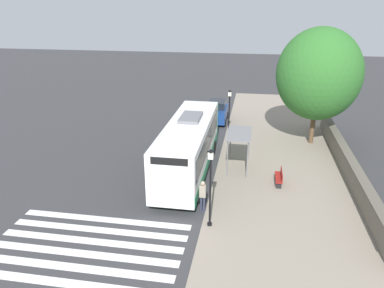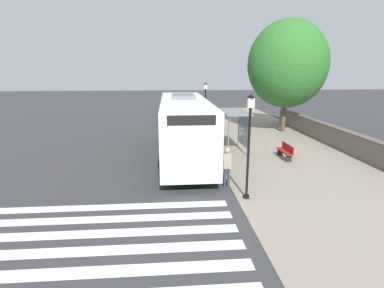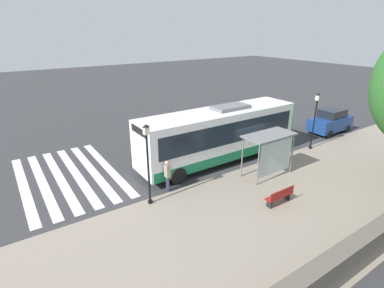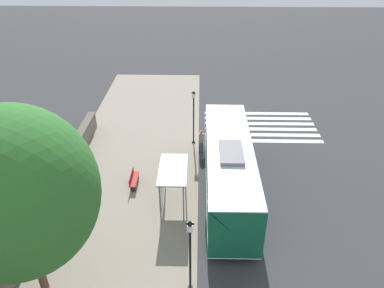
{
  "view_description": "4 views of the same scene",
  "coord_description": "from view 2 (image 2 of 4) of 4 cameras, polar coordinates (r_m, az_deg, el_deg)",
  "views": [
    {
      "loc": [
        -2.26,
        23.86,
        10.68
      ],
      "look_at": [
        1.47,
        2.03,
        2.21
      ],
      "focal_mm": 35.0,
      "sensor_mm": 36.0,
      "label": 1
    },
    {
      "loc": [
        2.69,
        18.69,
        5.06
      ],
      "look_at": [
        1.43,
        2.72,
        1.1
      ],
      "focal_mm": 28.0,
      "sensor_mm": 36.0,
      "label": 2
    },
    {
      "loc": [
        -12.39,
        13.17,
        8.27
      ],
      "look_at": [
        0.5,
        4.5,
        2.25
      ],
      "focal_mm": 28.0,
      "sensor_mm": 36.0,
      "label": 3
    },
    {
      "loc": [
        0.01,
        -16.69,
        14.43
      ],
      "look_at": [
        -0.41,
        3.11,
        2.59
      ],
      "focal_mm": 35.0,
      "sensor_mm": 36.0,
      "label": 4
    }
  ],
  "objects": [
    {
      "name": "bus",
      "position": [
        17.52,
        -1.5,
        3.45
      ],
      "size": [
        2.74,
        11.14,
        3.66
      ],
      "color": "white",
      "rests_on": "ground"
    },
    {
      "name": "shade_tree",
      "position": [
        26.08,
        17.7,
        14.26
      ],
      "size": [
        6.34,
        6.34,
        9.02
      ],
      "color": "brown",
      "rests_on": "ground"
    },
    {
      "name": "crosswalk_stripes",
      "position": [
        9.98,
        -18.08,
        -17.31
      ],
      "size": [
        9.0,
        5.25,
        0.01
      ],
      "color": "silver",
      "rests_on": "ground"
    },
    {
      "name": "bench",
      "position": [
        18.32,
        17.38,
        -1.27
      ],
      "size": [
        0.4,
        1.68,
        0.88
      ],
      "color": "maroon",
      "rests_on": "ground"
    },
    {
      "name": "pedestrian",
      "position": [
        13.26,
        6.67,
        -3.75
      ],
      "size": [
        0.34,
        0.24,
        1.8
      ],
      "color": "#2D3347",
      "rests_on": "ground"
    },
    {
      "name": "parked_car_behind_bus",
      "position": [
        29.0,
        -1.4,
        5.75
      ],
      "size": [
        1.9,
        3.92,
        1.99
      ],
      "color": "navy",
      "rests_on": "ground"
    },
    {
      "name": "bus_shelter",
      "position": [
        19.0,
        8.53,
        4.78
      ],
      "size": [
        1.57,
        3.14,
        2.57
      ],
      "color": "slate",
      "rests_on": "ground"
    },
    {
      "name": "sidewalk_plaza",
      "position": [
        20.65,
        16.01,
        -0.83
      ],
      "size": [
        9.0,
        44.0,
        0.02
      ],
      "color": "gray",
      "rests_on": "ground"
    },
    {
      "name": "stone_wall",
      "position": [
        22.24,
        25.95,
        1.12
      ],
      "size": [
        0.6,
        20.0,
        1.36
      ],
      "color": "#6B6356",
      "rests_on": "ground"
    },
    {
      "name": "street_lamp_near",
      "position": [
        24.47,
        2.56,
        7.72
      ],
      "size": [
        0.28,
        0.28,
        4.1
      ],
      "color": "black",
      "rests_on": "ground"
    },
    {
      "name": "street_lamp_far",
      "position": [
        11.75,
        10.8,
        0.98
      ],
      "size": [
        0.28,
        0.28,
        4.19
      ],
      "color": "black",
      "rests_on": "ground"
    },
    {
      "name": "ground_plane",
      "position": [
        19.54,
        3.54,
        -1.16
      ],
      "size": [
        120.0,
        120.0,
        0.0
      ],
      "primitive_type": "plane",
      "color": "#353538",
      "rests_on": "ground"
    }
  ]
}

